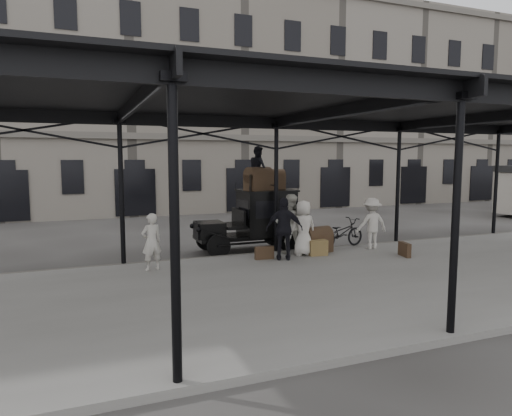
{
  "coord_description": "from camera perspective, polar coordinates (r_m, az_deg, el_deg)",
  "views": [
    {
      "loc": [
        -6.22,
        -11.94,
        3.3
      ],
      "look_at": [
        -0.88,
        1.6,
        1.7
      ],
      "focal_mm": 32.0,
      "sensor_mm": 36.0,
      "label": 1
    }
  ],
  "objects": [
    {
      "name": "suitcase_flat",
      "position": [
        14.3,
        1.04,
        -5.63
      ],
      "size": [
        0.61,
        0.21,
        0.4
      ],
      "primitive_type": "cube",
      "rotation": [
        0.0,
        0.0,
        -0.1
      ],
      "color": "#40311D",
      "rests_on": "platform"
    },
    {
      "name": "taxi",
      "position": [
        16.21,
        0.25,
        -1.16
      ],
      "size": [
        3.65,
        1.55,
        2.18
      ],
      "color": "black",
      "rests_on": "ground"
    },
    {
      "name": "steamer_trunk_roof_near",
      "position": [
        15.84,
        0.31,
        3.44
      ],
      "size": [
        1.05,
        0.82,
        0.68
      ],
      "primitive_type": null,
      "rotation": [
        0.0,
        0.0,
        0.32
      ],
      "color": "#40311D",
      "rests_on": "taxi"
    },
    {
      "name": "porter_centre",
      "position": [
        14.84,
        5.93,
        -2.49
      ],
      "size": [
        0.89,
        0.59,
        1.79
      ],
      "primitive_type": "imported",
      "rotation": [
        0.0,
        0.0,
        3.12
      ],
      "color": "silver",
      "rests_on": "platform"
    },
    {
      "name": "suitcase_upright",
      "position": [
        15.46,
        18.08,
        -4.94
      ],
      "size": [
        0.26,
        0.62,
        0.45
      ],
      "primitive_type": "cube",
      "rotation": [
        0.0,
        0.0,
        -0.2
      ],
      "color": "#40311D",
      "rests_on": "platform"
    },
    {
      "name": "bicycle",
      "position": [
        16.41,
        10.62,
        -3.07
      ],
      "size": [
        2.05,
        1.04,
        1.03
      ],
      "primitive_type": "imported",
      "rotation": [
        0.0,
        0.0,
        1.76
      ],
      "color": "black",
      "rests_on": "platform"
    },
    {
      "name": "wicker_hamper",
      "position": [
        15.05,
        7.64,
        -4.9
      ],
      "size": [
        0.64,
        0.51,
        0.5
      ],
      "primitive_type": "cube",
      "rotation": [
        0.0,
        0.0,
        -0.1
      ],
      "color": "olive",
      "rests_on": "platform"
    },
    {
      "name": "ground",
      "position": [
        13.86,
        5.89,
        -7.53
      ],
      "size": [
        120.0,
        120.0,
        0.0
      ],
      "primitive_type": "plane",
      "color": "#383533",
      "rests_on": "ground"
    },
    {
      "name": "steamer_trunk_roof_far",
      "position": [
        16.54,
        2.15,
        3.42
      ],
      "size": [
        0.84,
        0.54,
        0.59
      ],
      "primitive_type": null,
      "rotation": [
        0.0,
        0.0,
        -0.06
      ],
      "color": "#40311D",
      "rests_on": "taxi"
    },
    {
      "name": "steamer_trunk_platform",
      "position": [
        15.48,
        7.61,
        -4.17
      ],
      "size": [
        1.08,
        0.78,
        0.72
      ],
      "primitive_type": null,
      "rotation": [
        0.0,
        0.0,
        0.2
      ],
      "color": "#40311D",
      "rests_on": "platform"
    },
    {
      "name": "porter_midleft",
      "position": [
        15.06,
        4.24,
        -2.0
      ],
      "size": [
        1.17,
        1.06,
        1.98
      ],
      "primitive_type": "imported",
      "rotation": [
        0.0,
        0.0,
        2.75
      ],
      "color": "beige",
      "rests_on": "platform"
    },
    {
      "name": "porter_roof",
      "position": [
        15.98,
        0.28,
        5.0
      ],
      "size": [
        0.6,
        0.76,
        1.53
      ],
      "primitive_type": "imported",
      "rotation": [
        0.0,
        0.0,
        1.6
      ],
      "color": "black",
      "rests_on": "taxi"
    },
    {
      "name": "canopy",
      "position": [
        12.04,
        10.0,
        12.37
      ],
      "size": [
        22.5,
        9.0,
        4.74
      ],
      "color": "black",
      "rests_on": "ground"
    },
    {
      "name": "building_frontage",
      "position": [
        30.8,
        -9.97,
        13.08
      ],
      "size": [
        64.0,
        8.0,
        14.0
      ],
      "primitive_type": "cube",
      "color": "slate",
      "rests_on": "ground"
    },
    {
      "name": "porter_left",
      "position": [
        13.17,
        -12.93,
        -4.13
      ],
      "size": [
        0.67,
        0.54,
        1.62
      ],
      "primitive_type": "imported",
      "rotation": [
        0.0,
        0.0,
        3.43
      ],
      "color": "beige",
      "rests_on": "platform"
    },
    {
      "name": "platform",
      "position": [
        12.16,
        10.28,
        -9.21
      ],
      "size": [
        28.0,
        8.0,
        0.15
      ],
      "primitive_type": "cube",
      "color": "slate",
      "rests_on": "ground"
    },
    {
      "name": "porter_official",
      "position": [
        14.11,
        3.57,
        -2.63
      ],
      "size": [
        1.23,
        0.88,
        1.94
      ],
      "primitive_type": "imported",
      "rotation": [
        0.0,
        0.0,
        2.74
      ],
      "color": "black",
      "rests_on": "platform"
    },
    {
      "name": "porter_right",
      "position": [
        16.33,
        14.27,
        -1.87
      ],
      "size": [
        1.19,
        0.73,
        1.78
      ],
      "primitive_type": "imported",
      "rotation": [
        0.0,
        0.0,
        3.08
      ],
      "color": "beige",
      "rests_on": "platform"
    }
  ]
}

